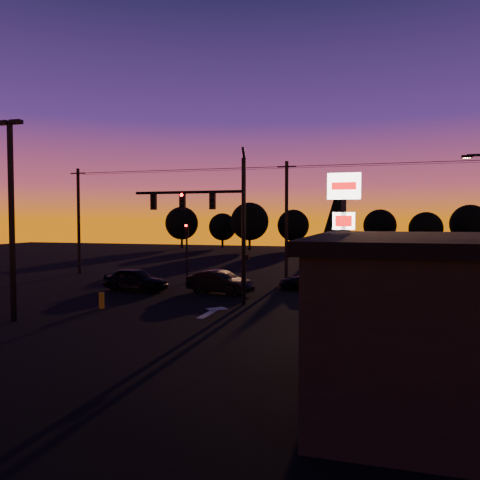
{
  "coord_description": "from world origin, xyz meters",
  "views": [
    {
      "loc": [
        8.43,
        -20.52,
        4.67
      ],
      "look_at": [
        1.0,
        5.0,
        3.5
      ],
      "focal_mm": 35.0,
      "sensor_mm": 36.0,
      "label": 1
    }
  ],
  "objects_px": {
    "car_mid": "(220,282)",
    "suv_parked": "(451,323)",
    "traffic_signal_mast": "(216,215)",
    "pylon_sign": "(344,214)",
    "car_left": "(135,279)",
    "parking_lot_light": "(11,206)",
    "secondary_signal": "(187,244)",
    "car_right": "(311,280)",
    "bollard": "(102,300)"
  },
  "relations": [
    {
      "from": "car_mid",
      "to": "suv_parked",
      "type": "bearing_deg",
      "value": -107.08
    },
    {
      "from": "traffic_signal_mast",
      "to": "suv_parked",
      "type": "xyz_separation_m",
      "value": [
        11.35,
        -5.04,
        -4.26
      ]
    },
    {
      "from": "pylon_sign",
      "to": "car_left",
      "type": "height_order",
      "value": "pylon_sign"
    },
    {
      "from": "parking_lot_light",
      "to": "pylon_sign",
      "type": "xyz_separation_m",
      "value": [
        14.5,
        4.5,
        -0.36
      ]
    },
    {
      "from": "parking_lot_light",
      "to": "car_mid",
      "type": "relative_size",
      "value": 2.1
    },
    {
      "from": "traffic_signal_mast",
      "to": "secondary_signal",
      "type": "xyz_separation_m",
      "value": [
        -4.9,
        7.49,
        -2.07
      ]
    },
    {
      "from": "car_left",
      "to": "car_right",
      "type": "xyz_separation_m",
      "value": [
        10.97,
        3.71,
        -0.11
      ]
    },
    {
      "from": "car_right",
      "to": "suv_parked",
      "type": "relative_size",
      "value": 0.89
    },
    {
      "from": "bollard",
      "to": "suv_parked",
      "type": "relative_size",
      "value": 0.17
    },
    {
      "from": "traffic_signal_mast",
      "to": "car_mid",
      "type": "bearing_deg",
      "value": 105.33
    },
    {
      "from": "parking_lot_light",
      "to": "bollard",
      "type": "relative_size",
      "value": 11.02
    },
    {
      "from": "suv_parked",
      "to": "bollard",
      "type": "bearing_deg",
      "value": 140.54
    },
    {
      "from": "car_left",
      "to": "car_right",
      "type": "distance_m",
      "value": 11.59
    },
    {
      "from": "secondary_signal",
      "to": "suv_parked",
      "type": "relative_size",
      "value": 0.89
    },
    {
      "from": "secondary_signal",
      "to": "car_mid",
      "type": "height_order",
      "value": "secondary_signal"
    },
    {
      "from": "secondary_signal",
      "to": "car_mid",
      "type": "bearing_deg",
      "value": -46.39
    },
    {
      "from": "pylon_sign",
      "to": "traffic_signal_mast",
      "type": "bearing_deg",
      "value": 160.64
    },
    {
      "from": "pylon_sign",
      "to": "suv_parked",
      "type": "relative_size",
      "value": 1.39
    },
    {
      "from": "bollard",
      "to": "car_left",
      "type": "height_order",
      "value": "car_left"
    },
    {
      "from": "car_right",
      "to": "traffic_signal_mast",
      "type": "bearing_deg",
      "value": -43.91
    },
    {
      "from": "parking_lot_light",
      "to": "pylon_sign",
      "type": "relative_size",
      "value": 1.34
    },
    {
      "from": "traffic_signal_mast",
      "to": "pylon_sign",
      "type": "height_order",
      "value": "traffic_signal_mast"
    },
    {
      "from": "secondary_signal",
      "to": "suv_parked",
      "type": "bearing_deg",
      "value": -37.63
    },
    {
      "from": "secondary_signal",
      "to": "car_right",
      "type": "relative_size",
      "value": 1.0
    },
    {
      "from": "bollard",
      "to": "car_left",
      "type": "distance_m",
      "value": 6.05
    },
    {
      "from": "secondary_signal",
      "to": "car_mid",
      "type": "xyz_separation_m",
      "value": [
        4.0,
        -4.2,
        -2.14
      ]
    },
    {
      "from": "parking_lot_light",
      "to": "car_mid",
      "type": "xyz_separation_m",
      "value": [
        6.5,
        10.29,
        -4.55
      ]
    },
    {
      "from": "traffic_signal_mast",
      "to": "car_right",
      "type": "xyz_separation_m",
      "value": [
        4.42,
        6.5,
        -4.31
      ]
    },
    {
      "from": "bollard",
      "to": "car_left",
      "type": "relative_size",
      "value": 0.19
    },
    {
      "from": "pylon_sign",
      "to": "bollard",
      "type": "distance_m",
      "value": 13.19
    },
    {
      "from": "traffic_signal_mast",
      "to": "parking_lot_light",
      "type": "height_order",
      "value": "parking_lot_light"
    },
    {
      "from": "secondary_signal",
      "to": "car_mid",
      "type": "distance_m",
      "value": 6.18
    },
    {
      "from": "traffic_signal_mast",
      "to": "secondary_signal",
      "type": "bearing_deg",
      "value": 123.19
    },
    {
      "from": "suv_parked",
      "to": "car_left",
      "type": "bearing_deg",
      "value": 123.52
    },
    {
      "from": "pylon_sign",
      "to": "car_right",
      "type": "xyz_separation_m",
      "value": [
        -2.68,
        8.99,
        -4.29
      ]
    },
    {
      "from": "traffic_signal_mast",
      "to": "bollard",
      "type": "distance_m",
      "value": 7.62
    },
    {
      "from": "pylon_sign",
      "to": "car_mid",
      "type": "height_order",
      "value": "pylon_sign"
    },
    {
      "from": "car_left",
      "to": "car_mid",
      "type": "bearing_deg",
      "value": -76.94
    },
    {
      "from": "secondary_signal",
      "to": "pylon_sign",
      "type": "distance_m",
      "value": 15.75
    },
    {
      "from": "bollard",
      "to": "car_mid",
      "type": "relative_size",
      "value": 0.19
    },
    {
      "from": "bollard",
      "to": "car_mid",
      "type": "distance_m",
      "value": 7.77
    },
    {
      "from": "bollard",
      "to": "car_right",
      "type": "xyz_separation_m",
      "value": [
        9.71,
        9.61,
        0.21
      ]
    },
    {
      "from": "traffic_signal_mast",
      "to": "pylon_sign",
      "type": "xyz_separation_m",
      "value": [
        7.1,
        -2.49,
        -0.02
      ]
    },
    {
      "from": "car_left",
      "to": "pylon_sign",
      "type": "bearing_deg",
      "value": -103.22
    },
    {
      "from": "secondary_signal",
      "to": "traffic_signal_mast",
      "type": "bearing_deg",
      "value": -56.81
    },
    {
      "from": "secondary_signal",
      "to": "suv_parked",
      "type": "distance_m",
      "value": 20.64
    },
    {
      "from": "car_mid",
      "to": "car_right",
      "type": "bearing_deg",
      "value": -41.84
    },
    {
      "from": "traffic_signal_mast",
      "to": "car_left",
      "type": "relative_size",
      "value": 1.97
    },
    {
      "from": "pylon_sign",
      "to": "suv_parked",
      "type": "distance_m",
      "value": 6.52
    },
    {
      "from": "pylon_sign",
      "to": "car_mid",
      "type": "relative_size",
      "value": 1.56
    }
  ]
}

